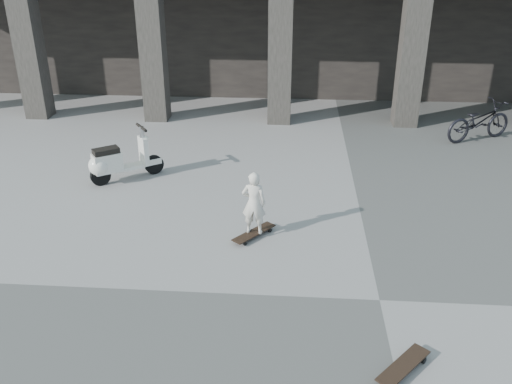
# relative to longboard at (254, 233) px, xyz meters

# --- Properties ---
(ground) EXTENTS (90.00, 90.00, 0.00)m
(ground) POSITION_rel_longboard_xyz_m (1.99, -1.73, -0.07)
(ground) COLOR #4D4E4B
(ground) RESTS_ON ground
(longboard) EXTENTS (0.75, 0.86, 0.09)m
(longboard) POSITION_rel_longboard_xyz_m (0.00, 0.00, 0.00)
(longboard) COLOR black
(longboard) RESTS_ON ground
(skateboard_spare) EXTENTS (0.77, 0.83, 0.11)m
(skateboard_spare) POSITION_rel_longboard_xyz_m (2.08, -3.18, 0.01)
(skateboard_spare) COLOR black
(skateboard_spare) RESTS_ON ground
(child) EXTENTS (0.44, 0.31, 1.16)m
(child) POSITION_rel_longboard_xyz_m (0.00, -0.00, 0.60)
(child) COLOR beige
(child) RESTS_ON longboard
(scooter) EXTENTS (1.43, 1.11, 1.16)m
(scooter) POSITION_rel_longboard_xyz_m (-3.20, 2.19, 0.39)
(scooter) COLOR black
(scooter) RESTS_ON ground
(bicycle) EXTENTS (2.08, 1.50, 1.04)m
(bicycle) POSITION_rel_longboard_xyz_m (5.47, 5.57, 0.45)
(bicycle) COLOR black
(bicycle) RESTS_ON ground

